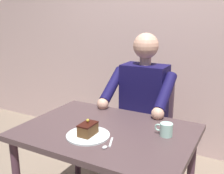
{
  "coord_description": "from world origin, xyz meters",
  "views": [
    {
      "loc": [
        -0.76,
        1.32,
        1.39
      ],
      "look_at": [
        0.01,
        -0.1,
        0.96
      ],
      "focal_mm": 42.2,
      "sensor_mm": 36.0,
      "label": 1
    }
  ],
  "objects": [
    {
      "name": "cafe_rear_panel",
      "position": [
        0.0,
        -1.32,
        1.5
      ],
      "size": [
        6.4,
        0.12,
        3.0
      ],
      "primitive_type": "cube",
      "color": "#C1A09C",
      "rests_on": "ground"
    },
    {
      "name": "seated_person",
      "position": [
        -0.0,
        -0.55,
        0.66
      ],
      "size": [
        0.53,
        0.58,
        1.27
      ],
      "color": "#140F40",
      "rests_on": "ground"
    },
    {
      "name": "dessert_spoon",
      "position": [
        -0.11,
        0.18,
        0.71
      ],
      "size": [
        0.05,
        0.14,
        0.01
      ],
      "color": "silver",
      "rests_on": "dining_table"
    },
    {
      "name": "cake_slice",
      "position": [
        0.05,
        0.13,
        0.75
      ],
      "size": [
        0.08,
        0.12,
        0.09
      ],
      "color": "brown",
      "rests_on": "dessert_plate"
    },
    {
      "name": "dining_table",
      "position": [
        0.0,
        0.0,
        0.62
      ],
      "size": [
        1.07,
        0.76,
        0.71
      ],
      "color": "#4B383A",
      "rests_on": "ground"
    },
    {
      "name": "dessert_plate",
      "position": [
        0.05,
        0.13,
        0.71
      ],
      "size": [
        0.26,
        0.26,
        0.01
      ],
      "primitive_type": "cylinder",
      "color": "white",
      "rests_on": "dining_table"
    },
    {
      "name": "chair",
      "position": [
        0.0,
        -0.72,
        0.49
      ],
      "size": [
        0.42,
        0.42,
        0.89
      ],
      "color": "#4B3342",
      "rests_on": "ground"
    },
    {
      "name": "coffee_cup",
      "position": [
        -0.35,
        -0.09,
        0.75
      ],
      "size": [
        0.11,
        0.07,
        0.08
      ],
      "color": "#ABDCC9",
      "rests_on": "dining_table"
    }
  ]
}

